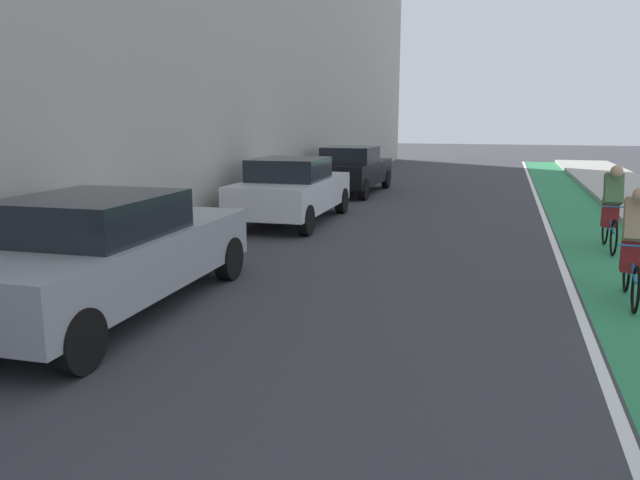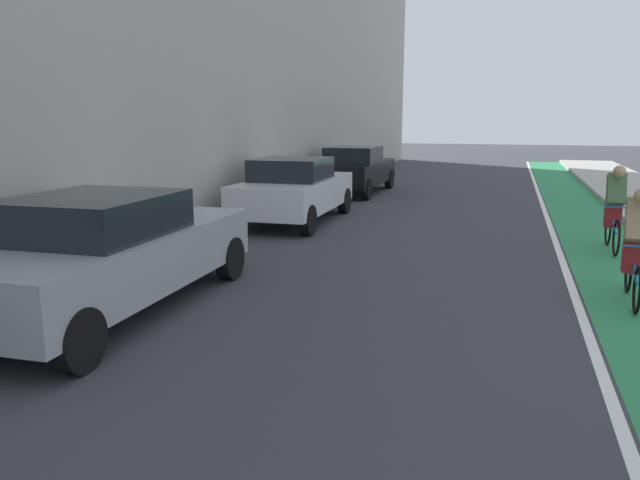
# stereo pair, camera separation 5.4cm
# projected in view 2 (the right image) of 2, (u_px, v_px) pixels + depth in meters

# --- Properties ---
(ground_plane) EXTENTS (92.43, 92.43, 0.00)m
(ground_plane) POSITION_uv_depth(u_px,v_px,m) (431.00, 228.00, 13.81)
(ground_plane) COLOR #38383D
(bike_lane_paint) EXTENTS (1.60, 42.01, 0.00)m
(bike_lane_paint) POSITION_uv_depth(u_px,v_px,m) (588.00, 222.00, 14.67)
(bike_lane_paint) COLOR #2D8451
(bike_lane_paint) RESTS_ON ground
(lane_divider_stripe) EXTENTS (0.12, 42.01, 0.00)m
(lane_divider_stripe) POSITION_uv_depth(u_px,v_px,m) (548.00, 220.00, 14.93)
(lane_divider_stripe) COLOR white
(lane_divider_stripe) RESTS_ON ground
(parked_sedan_silver) EXTENTS (2.11, 4.82, 1.53)m
(parked_sedan_silver) POSITION_uv_depth(u_px,v_px,m) (105.00, 251.00, 7.77)
(parked_sedan_silver) COLOR #9EA0A8
(parked_sedan_silver) RESTS_ON ground
(parked_sedan_white) EXTENTS (1.94, 4.37, 1.53)m
(parked_sedan_white) POSITION_uv_depth(u_px,v_px,m) (294.00, 189.00, 14.52)
(parked_sedan_white) COLOR silver
(parked_sedan_white) RESTS_ON ground
(parked_sedan_black) EXTENTS (1.91, 4.48, 1.53)m
(parked_sedan_black) POSITION_uv_depth(u_px,v_px,m) (355.00, 169.00, 20.13)
(parked_sedan_black) COLOR black
(parked_sedan_black) RESTS_ON ground
(cyclist_trailing) EXTENTS (0.48, 1.67, 1.59)m
(cyclist_trailing) POSITION_uv_depth(u_px,v_px,m) (636.00, 241.00, 8.14)
(cyclist_trailing) COLOR black
(cyclist_trailing) RESTS_ON ground
(cyclist_far) EXTENTS (0.48, 1.72, 1.61)m
(cyclist_far) POSITION_uv_depth(u_px,v_px,m) (614.00, 206.00, 11.40)
(cyclist_far) COLOR black
(cyclist_far) RESTS_ON ground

